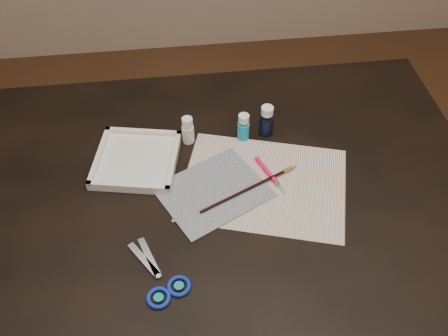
{
  "coord_description": "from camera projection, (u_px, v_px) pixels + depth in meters",
  "views": [
    {
      "loc": [
        -0.1,
        -0.81,
        1.68
      ],
      "look_at": [
        0.0,
        0.0,
        0.8
      ],
      "focal_mm": 40.0,
      "sensor_mm": 36.0,
      "label": 1
    }
  ],
  "objects": [
    {
      "name": "paper",
      "position": [
        264.0,
        184.0,
        1.24
      ],
      "size": [
        0.47,
        0.41,
        0.0
      ],
      "primitive_type": "cube",
      "rotation": [
        0.0,
        0.0,
        -0.29
      ],
      "color": "silver",
      "rests_on": "table"
    },
    {
      "name": "paint_bottle_cyan",
      "position": [
        243.0,
        127.0,
        1.32
      ],
      "size": [
        0.04,
        0.04,
        0.08
      ],
      "primitive_type": "cylinder",
      "rotation": [
        0.0,
        0.0,
        0.15
      ],
      "color": "#1096B3",
      "rests_on": "table"
    },
    {
      "name": "craft_knife",
      "position": [
        271.0,
        176.0,
        1.25
      ],
      "size": [
        0.06,
        0.13,
        0.01
      ],
      "primitive_type": null,
      "rotation": [
        0.0,
        0.0,
        -1.2
      ],
      "color": "#FF0F4F",
      "rests_on": "paper"
    },
    {
      "name": "paint_bottle_white",
      "position": [
        188.0,
        130.0,
        1.31
      ],
      "size": [
        0.04,
        0.04,
        0.08
      ],
      "primitive_type": "cylinder",
      "rotation": [
        0.0,
        0.0,
        0.11
      ],
      "color": "silver",
      "rests_on": "table"
    },
    {
      "name": "canvas",
      "position": [
        213.0,
        191.0,
        1.22
      ],
      "size": [
        0.31,
        0.29,
        0.0
      ],
      "primitive_type": "cube",
      "rotation": [
        0.0,
        0.0,
        0.47
      ],
      "color": "black",
      "rests_on": "paper"
    },
    {
      "name": "scissors",
      "position": [
        152.0,
        272.0,
        1.06
      ],
      "size": [
        0.19,
        0.22,
        0.01
      ],
      "primitive_type": null,
      "rotation": [
        0.0,
        0.0,
        2.16
      ],
      "color": "silver",
      "rests_on": "table"
    },
    {
      "name": "table",
      "position": [
        224.0,
        263.0,
        1.52
      ],
      "size": [
        1.3,
        0.9,
        0.75
      ],
      "primitive_type": "cube",
      "color": "black",
      "rests_on": "ground"
    },
    {
      "name": "ground",
      "position": [
        224.0,
        320.0,
        1.8
      ],
      "size": [
        3.5,
        3.5,
        0.02
      ],
      "primitive_type": "cube",
      "color": "#422614",
      "rests_on": "ground"
    },
    {
      "name": "paintbrush",
      "position": [
        252.0,
        187.0,
        1.22
      ],
      "size": [
        0.27,
        0.13,
        0.01
      ],
      "primitive_type": null,
      "rotation": [
        0.0,
        0.0,
        0.44
      ],
      "color": "black",
      "rests_on": "canvas"
    },
    {
      "name": "palette_tray",
      "position": [
        136.0,
        159.0,
        1.28
      ],
      "size": [
        0.24,
        0.24,
        0.02
      ],
      "primitive_type": "cube",
      "rotation": [
        0.0,
        0.0,
        -0.2
      ],
      "color": "white",
      "rests_on": "table"
    },
    {
      "name": "paint_bottle_navy",
      "position": [
        266.0,
        120.0,
        1.33
      ],
      "size": [
        0.04,
        0.04,
        0.09
      ],
      "primitive_type": "cylinder",
      "rotation": [
        0.0,
        0.0,
        -0.19
      ],
      "color": "black",
      "rests_on": "table"
    }
  ]
}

